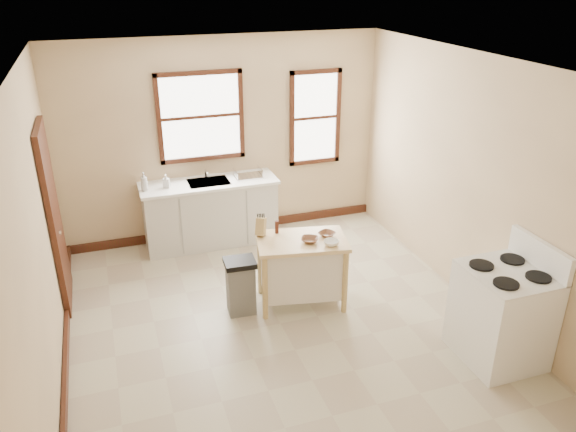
# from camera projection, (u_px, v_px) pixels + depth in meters

# --- Properties ---
(floor) EXTENTS (5.00, 5.00, 0.00)m
(floor) POSITION_uv_depth(u_px,v_px,m) (280.00, 324.00, 6.19)
(floor) COLOR #BFB797
(floor) RESTS_ON ground
(ceiling) EXTENTS (5.00, 5.00, 0.00)m
(ceiling) POSITION_uv_depth(u_px,v_px,m) (279.00, 64.00, 5.04)
(ceiling) COLOR white
(ceiling) RESTS_ON ground
(wall_back) EXTENTS (4.50, 0.04, 2.80)m
(wall_back) POSITION_uv_depth(u_px,v_px,m) (224.00, 140.00, 7.77)
(wall_back) COLOR beige
(wall_back) RESTS_ON ground
(wall_left) EXTENTS (0.04, 5.00, 2.80)m
(wall_left) POSITION_uv_depth(u_px,v_px,m) (38.00, 240.00, 4.95)
(wall_left) COLOR beige
(wall_left) RESTS_ON ground
(wall_right) EXTENTS (0.04, 5.00, 2.80)m
(wall_right) POSITION_uv_depth(u_px,v_px,m) (470.00, 181.00, 6.28)
(wall_right) COLOR beige
(wall_right) RESTS_ON ground
(window_main) EXTENTS (1.17, 0.06, 1.22)m
(window_main) POSITION_uv_depth(u_px,v_px,m) (201.00, 117.00, 7.52)
(window_main) COLOR #3A1E10
(window_main) RESTS_ON wall_back
(window_side) EXTENTS (0.77, 0.06, 1.37)m
(window_side) POSITION_uv_depth(u_px,v_px,m) (315.00, 118.00, 8.07)
(window_side) COLOR #3A1E10
(window_side) RESTS_ON wall_back
(door_left) EXTENTS (0.06, 0.90, 2.10)m
(door_left) POSITION_uv_depth(u_px,v_px,m) (54.00, 218.00, 6.23)
(door_left) COLOR #3A1E10
(door_left) RESTS_ON ground
(baseboard_back) EXTENTS (4.50, 0.04, 0.12)m
(baseboard_back) POSITION_uv_depth(u_px,v_px,m) (228.00, 228.00, 8.29)
(baseboard_back) COLOR #3A1E10
(baseboard_back) RESTS_ON ground
(baseboard_left) EXTENTS (0.04, 5.00, 0.12)m
(baseboard_left) POSITION_uv_depth(u_px,v_px,m) (66.00, 361.00, 5.51)
(baseboard_left) COLOR #3A1E10
(baseboard_left) RESTS_ON ground
(sink_counter) EXTENTS (1.86, 0.62, 0.92)m
(sink_counter) POSITION_uv_depth(u_px,v_px,m) (210.00, 213.00, 7.81)
(sink_counter) COLOR beige
(sink_counter) RESTS_ON ground
(faucet) EXTENTS (0.03, 0.03, 0.22)m
(faucet) POSITION_uv_depth(u_px,v_px,m) (205.00, 170.00, 7.73)
(faucet) COLOR silver
(faucet) RESTS_ON sink_counter
(soap_bottle_a) EXTENTS (0.11, 0.11, 0.25)m
(soap_bottle_a) POSITION_uv_depth(u_px,v_px,m) (144.00, 182.00, 7.28)
(soap_bottle_a) COLOR #B2B2B2
(soap_bottle_a) RESTS_ON sink_counter
(soap_bottle_b) EXTENTS (0.10, 0.10, 0.18)m
(soap_bottle_b) POSITION_uv_depth(u_px,v_px,m) (166.00, 181.00, 7.39)
(soap_bottle_b) COLOR #B2B2B2
(soap_bottle_b) RESTS_ON sink_counter
(dish_rack) EXTENTS (0.46, 0.41, 0.09)m
(dish_rack) POSITION_uv_depth(u_px,v_px,m) (248.00, 173.00, 7.78)
(dish_rack) COLOR silver
(dish_rack) RESTS_ON sink_counter
(kitchen_island) EXTENTS (1.10, 0.81, 0.82)m
(kitchen_island) POSITION_uv_depth(u_px,v_px,m) (301.00, 271.00, 6.42)
(kitchen_island) COLOR #D9C880
(kitchen_island) RESTS_ON ground
(knife_block) EXTENTS (0.14, 0.14, 0.20)m
(knife_block) POSITION_uv_depth(u_px,v_px,m) (261.00, 227.00, 6.31)
(knife_block) COLOR #D9B272
(knife_block) RESTS_ON kitchen_island
(pepper_grinder) EXTENTS (0.05, 0.05, 0.15)m
(pepper_grinder) POSITION_uv_depth(u_px,v_px,m) (277.00, 227.00, 6.38)
(pepper_grinder) COLOR #3F1A11
(pepper_grinder) RESTS_ON kitchen_island
(bowl_a) EXTENTS (0.26, 0.26, 0.05)m
(bowl_a) POSITION_uv_depth(u_px,v_px,m) (310.00, 240.00, 6.19)
(bowl_a) COLOR brown
(bowl_a) RESTS_ON kitchen_island
(bowl_b) EXTENTS (0.24, 0.24, 0.04)m
(bowl_b) POSITION_uv_depth(u_px,v_px,m) (327.00, 234.00, 6.33)
(bowl_b) COLOR brown
(bowl_b) RESTS_ON kitchen_island
(bowl_c) EXTENTS (0.20, 0.20, 0.05)m
(bowl_c) POSITION_uv_depth(u_px,v_px,m) (331.00, 243.00, 6.12)
(bowl_c) COLOR white
(bowl_c) RESTS_ON kitchen_island
(trash_bin) EXTENTS (0.36, 0.31, 0.66)m
(trash_bin) POSITION_uv_depth(u_px,v_px,m) (241.00, 286.00, 6.28)
(trash_bin) COLOR #5F5E5C
(trash_bin) RESTS_ON ground
(gas_stove) EXTENTS (0.78, 0.79, 1.24)m
(gas_stove) POSITION_uv_depth(u_px,v_px,m) (503.00, 303.00, 5.43)
(gas_stove) COLOR white
(gas_stove) RESTS_ON ground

